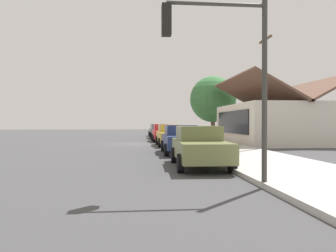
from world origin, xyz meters
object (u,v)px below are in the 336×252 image
object	(u,v)px
car_olive	(199,146)
shade_tree	(213,99)
traffic_light_main	(225,55)
car_cherry	(163,133)
car_navy	(181,139)
fire_hydrant_red	(208,145)
car_silver	(157,130)
car_mustard	(170,135)
car_charcoal	(159,131)
utility_pole_wooden	(265,87)

from	to	relation	value
car_olive	shade_tree	world-z (taller)	shade_tree
shade_tree	traffic_light_main	xyz separation A→B (m)	(26.01, -5.80, -0.74)
car_cherry	car_navy	xyz separation A→B (m)	(11.88, 0.10, 0.00)
traffic_light_main	car_cherry	bearing A→B (deg)	179.77
car_olive	shade_tree	size ratio (longest dim) A/B	0.71
car_cherry	shade_tree	size ratio (longest dim) A/B	0.70
car_navy	fire_hydrant_red	xyz separation A→B (m)	(0.51, 1.48, -0.32)
fire_hydrant_red	car_silver	bearing A→B (deg)	-176.90
car_silver	shade_tree	distance (m)	10.01
car_mustard	fire_hydrant_red	xyz separation A→B (m)	(6.66, 1.44, -0.32)
car_charcoal	car_cherry	xyz separation A→B (m)	(5.70, -0.09, 0.00)
car_cherry	utility_pole_wooden	bearing A→B (deg)	27.75
car_mustard	traffic_light_main	size ratio (longest dim) A/B	0.94
car_silver	shade_tree	size ratio (longest dim) A/B	0.71
shade_tree	utility_pole_wooden	bearing A→B (deg)	-0.55
traffic_light_main	fire_hydrant_red	world-z (taller)	traffic_light_main
car_silver	car_cherry	size ratio (longest dim) A/B	1.01
car_silver	utility_pole_wooden	bearing A→B (deg)	10.61
shade_tree	car_charcoal	bearing A→B (deg)	-105.69
car_mustard	shade_tree	bearing A→B (deg)	150.22
car_silver	traffic_light_main	distance (m)	33.78
car_cherry	traffic_light_main	bearing A→B (deg)	-0.36
car_mustard	car_silver	bearing A→B (deg)	179.31
car_charcoal	car_silver	bearing A→B (deg)	177.76
car_silver	fire_hydrant_red	distance (m)	24.22
car_navy	car_olive	bearing A→B (deg)	0.84
car_silver	car_olive	xyz separation A→B (m)	(29.35, -0.20, -0.00)
car_olive	car_charcoal	bearing A→B (deg)	-178.12
utility_pole_wooden	traffic_light_main	bearing A→B (deg)	-26.49
car_navy	car_olive	world-z (taller)	same
shade_tree	traffic_light_main	distance (m)	26.66
car_mustard	car_navy	xyz separation A→B (m)	(6.15, -0.03, 0.00)
car_mustard	car_cherry	bearing A→B (deg)	-178.96
car_silver	traffic_light_main	world-z (taller)	traffic_light_main
car_navy	fire_hydrant_red	bearing A→B (deg)	71.95
shade_tree	utility_pole_wooden	distance (m)	14.66
car_navy	fire_hydrant_red	world-z (taller)	car_navy
car_silver	fire_hydrant_red	size ratio (longest dim) A/B	6.72
car_mustard	car_olive	distance (m)	11.83
car_mustard	utility_pole_wooden	world-z (taller)	utility_pole_wooden
car_navy	traffic_light_main	size ratio (longest dim) A/B	0.93
car_silver	car_mustard	world-z (taller)	same
fire_hydrant_red	car_navy	bearing A→B (deg)	-109.21
car_silver	shade_tree	bearing A→B (deg)	32.65
car_cherry	fire_hydrant_red	distance (m)	12.50
car_silver	car_cherry	distance (m)	11.79
car_cherry	fire_hydrant_red	bearing A→B (deg)	7.09
traffic_light_main	fire_hydrant_red	size ratio (longest dim) A/B	7.32
car_mustard	utility_pole_wooden	bearing A→B (deg)	48.35
car_navy	utility_pole_wooden	distance (m)	6.44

